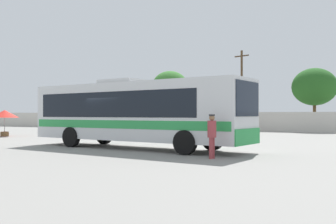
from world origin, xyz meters
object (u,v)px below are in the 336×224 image
(utility_pole_near, at_px, (242,88))
(parked_car_second_maroon, at_px, (201,124))
(roadside_tree_midright, at_px, (314,87))
(attendant_by_bus_door, at_px, (212,133))
(coach_bus_silver_green, at_px, (133,111))
(roadside_tree_left, at_px, (170,86))
(parked_car_leftmost_dark_blue, at_px, (152,123))
(roadside_tree_midleft, at_px, (240,94))
(vendor_umbrella_secondary_red, at_px, (5,114))

(utility_pole_near, bearing_deg, parked_car_second_maroon, -105.12)
(parked_car_second_maroon, xyz_separation_m, roadside_tree_midright, (9.26, 7.35, 3.69))
(roadside_tree_midright, bearing_deg, attendant_by_bus_door, -89.93)
(coach_bus_silver_green, xyz_separation_m, roadside_tree_left, (-11.12, 24.85, 3.20))
(attendant_by_bus_door, distance_m, utility_pole_near, 28.48)
(parked_car_leftmost_dark_blue, bearing_deg, utility_pole_near, 42.95)
(coach_bus_silver_green, height_order, roadside_tree_midleft, roadside_tree_midleft)
(parked_car_leftmost_dark_blue, bearing_deg, vendor_umbrella_secondary_red, -110.23)
(vendor_umbrella_secondary_red, height_order, roadside_tree_midright, roadside_tree_midright)
(vendor_umbrella_secondary_red, bearing_deg, parked_car_second_maroon, 52.51)
(vendor_umbrella_secondary_red, xyz_separation_m, parked_car_leftmost_dark_blue, (5.08, 13.77, -0.91))
(roadside_tree_midleft, bearing_deg, parked_car_leftmost_dark_blue, -120.54)
(attendant_by_bus_door, xyz_separation_m, parked_car_second_maroon, (-9.30, 20.44, -0.17))
(parked_car_second_maroon, xyz_separation_m, roadside_tree_left, (-7.02, 6.81, 4.26))
(coach_bus_silver_green, height_order, parked_car_leftmost_dark_blue, coach_bus_silver_green)
(parked_car_second_maroon, xyz_separation_m, roadside_tree_midleft, (0.54, 10.23, 3.36))
(coach_bus_silver_green, height_order, parked_car_second_maroon, coach_bus_silver_green)
(parked_car_leftmost_dark_blue, relative_size, roadside_tree_midright, 0.66)
(parked_car_second_maroon, distance_m, roadside_tree_left, 10.67)
(coach_bus_silver_green, xyz_separation_m, parked_car_second_maroon, (-4.10, 18.04, -1.06))
(roadside_tree_midleft, relative_size, roadside_tree_midright, 0.93)
(coach_bus_silver_green, bearing_deg, attendant_by_bus_door, -24.78)
(roadside_tree_midleft, bearing_deg, utility_pole_near, -69.23)
(parked_car_second_maroon, xyz_separation_m, utility_pole_near, (1.84, 6.81, 3.73))
(roadside_tree_left, xyz_separation_m, roadside_tree_midleft, (7.56, 3.42, -0.90))
(parked_car_leftmost_dark_blue, height_order, parked_car_second_maroon, parked_car_second_maroon)
(coach_bus_silver_green, distance_m, parked_car_leftmost_dark_blue, 20.44)
(vendor_umbrella_secondary_red, relative_size, roadside_tree_midright, 0.33)
(attendant_by_bus_door, xyz_separation_m, roadside_tree_midleft, (-8.75, 30.67, 3.19))
(vendor_umbrella_secondary_red, relative_size, roadside_tree_left, 0.31)
(attendant_by_bus_door, xyz_separation_m, roadside_tree_left, (-16.31, 27.24, 4.09))
(parked_car_second_maroon, bearing_deg, roadside_tree_midright, 38.44)
(vendor_umbrella_secondary_red, distance_m, roadside_tree_midleft, 26.60)
(parked_car_second_maroon, distance_m, utility_pole_near, 7.98)
(coach_bus_silver_green, height_order, roadside_tree_left, roadside_tree_left)
(roadside_tree_left, bearing_deg, roadside_tree_midright, 1.92)
(vendor_umbrella_secondary_red, distance_m, parked_car_leftmost_dark_blue, 14.71)
(parked_car_second_maroon, bearing_deg, attendant_by_bus_door, -65.54)
(parked_car_leftmost_dark_blue, height_order, roadside_tree_left, roadside_tree_left)
(vendor_umbrella_secondary_red, height_order, parked_car_second_maroon, vendor_umbrella_secondary_red)
(coach_bus_silver_green, height_order, vendor_umbrella_secondary_red, coach_bus_silver_green)
(parked_car_second_maroon, height_order, roadside_tree_left, roadside_tree_left)
(roadside_tree_midleft, bearing_deg, coach_bus_silver_green, -82.82)
(coach_bus_silver_green, xyz_separation_m, parked_car_leftmost_dark_blue, (-9.61, 18.01, -1.07))
(roadside_tree_left, distance_m, roadside_tree_midleft, 8.35)
(parked_car_leftmost_dark_blue, xyz_separation_m, roadside_tree_midleft, (6.05, 10.26, 3.37))
(roadside_tree_midright, bearing_deg, parked_car_second_maroon, -141.56)
(parked_car_leftmost_dark_blue, distance_m, roadside_tree_midright, 16.92)
(roadside_tree_midleft, bearing_deg, attendant_by_bus_door, -74.07)
(parked_car_second_maroon, distance_m, roadside_tree_midleft, 10.78)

